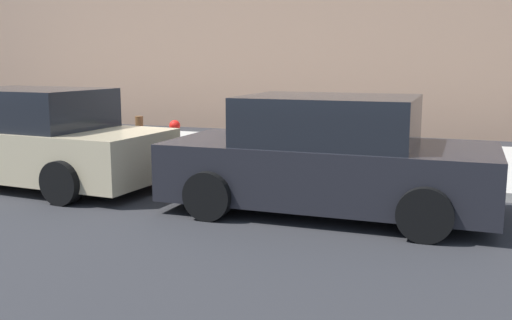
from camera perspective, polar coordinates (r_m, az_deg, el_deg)
ground_plane at (r=10.59m, az=-9.53°, el=-1.46°), size 40.00×40.00×0.00m
sidewalk_curb at (r=12.77m, az=-3.87°, el=0.87°), size 18.00×5.00×0.14m
suitcase_teal_0 at (r=10.01m, az=10.46°, el=0.17°), size 0.42×0.20×0.77m
suitcase_red_1 at (r=10.12m, az=8.05°, el=0.32°), size 0.36×0.25×0.71m
suitcase_silver_2 at (r=10.19m, az=5.80°, el=0.91°), size 0.36×0.24×0.96m
suitcase_black_3 at (r=10.27m, az=3.41°, el=0.75°), size 0.41×0.22×0.85m
suitcase_olive_4 at (r=10.47m, az=0.92°, el=1.14°), size 0.49×0.27×0.89m
suitcase_maroon_5 at (r=10.65m, az=-1.50°, el=1.19°), size 0.39×0.28×0.68m
suitcase_navy_6 at (r=10.86m, az=-3.76°, el=1.10°), size 0.46×0.23×0.59m
fire_hydrant at (r=11.20m, az=-7.95°, el=2.02°), size 0.39×0.21×0.78m
bollard_post at (r=11.42m, az=-11.34°, el=2.14°), size 0.15×0.15×0.84m
parked_car_charcoal_0 at (r=7.86m, az=7.10°, el=0.19°), size 4.35×2.17×1.57m
parked_car_beige_1 at (r=10.25m, az=-21.12°, el=1.86°), size 4.68×2.22×1.58m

